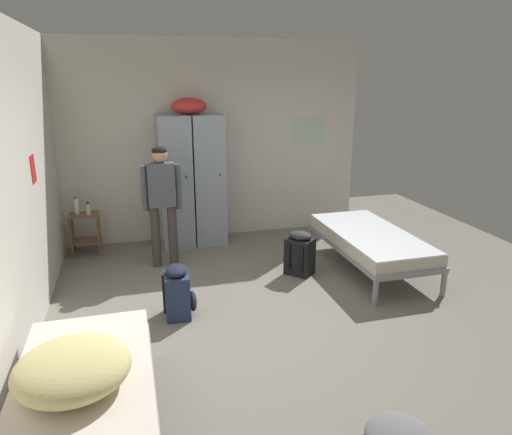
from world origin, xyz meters
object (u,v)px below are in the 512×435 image
backpack_black (300,254)px  backpack_navy (178,292)px  shelf_unit (85,230)px  bed_left_front (84,400)px  water_bottle (76,206)px  person_traveler (162,196)px  lotion_bottle (88,209)px  bedding_heap (73,368)px  locker_bank (192,178)px  bed_right (370,240)px

backpack_black → backpack_navy: (-1.56, -0.67, 0.00)m
shelf_unit → backpack_navy: bearing=-63.7°
bed_left_front → water_bottle: (-0.33, 3.73, 0.30)m
bed_left_front → person_traveler: 3.16m
water_bottle → lotion_bottle: 0.17m
bed_left_front → water_bottle: size_ratio=7.81×
shelf_unit → backpack_navy: size_ratio=1.04×
person_traveler → lotion_bottle: size_ratio=8.82×
shelf_unit → bed_left_front: size_ratio=0.30×
person_traveler → backpack_black: person_traveler is taller
lotion_bottle → shelf_unit: bearing=150.3°
shelf_unit → bedding_heap: bedding_heap is taller
locker_bank → shelf_unit: (-1.48, -0.05, -0.62)m
person_traveler → bedding_heap: bearing=-104.7°
shelf_unit → backpack_black: shelf_unit is taller
bed_left_front → shelf_unit: bearing=93.9°
person_traveler → lotion_bottle: 1.17m
backpack_navy → lotion_bottle: bearing=115.1°
shelf_unit → person_traveler: person_traveler is taller
shelf_unit → lotion_bottle: size_ratio=3.27×
bed_right → lotion_bottle: size_ratio=10.91×
bedding_heap → water_bottle: bearing=94.5°
bedding_heap → person_traveler: 3.15m
bed_left_front → backpack_black: size_ratio=3.45×
shelf_unit → bed_left_front: bearing=-86.1°
locker_bank → person_traveler: 0.88m
person_traveler → bed_right: bearing=-17.9°
locker_bank → water_bottle: (-1.56, -0.03, -0.29)m
bed_right → water_bottle: water_bottle is taller
person_traveler → water_bottle: bearing=146.9°
bed_right → water_bottle: bearing=157.1°
bedding_heap → backpack_navy: bearing=63.7°
water_bottle → shelf_unit: bearing=-14.0°
backpack_navy → water_bottle: bearing=117.8°
locker_bank → bed_left_front: 4.00m
bed_left_front → lotion_bottle: size_ratio=10.91×
backpack_black → backpack_navy: 1.70m
bedding_heap → lotion_bottle: size_ratio=4.08×
locker_bank → bed_right: locker_bank is taller
bed_left_front → lotion_bottle: (-0.18, 3.67, 0.27)m
bed_right → lotion_bottle: (-3.41, 1.45, 0.27)m
bed_left_front → bed_right: bearing=34.5°
shelf_unit → person_traveler: bearing=-34.4°
water_bottle → backpack_black: 3.05m
shelf_unit → bed_left_front: 3.72m
backpack_black → person_traveler: bearing=155.7°
bed_left_front → person_traveler: size_ratio=1.24×
backpack_black → backpack_navy: same height
bed_right → lotion_bottle: bearing=157.0°
shelf_unit → lotion_bottle: lotion_bottle is taller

